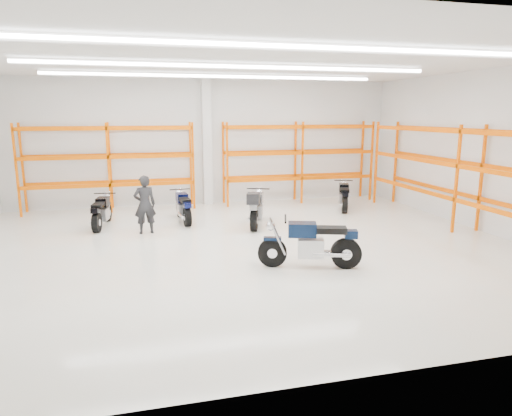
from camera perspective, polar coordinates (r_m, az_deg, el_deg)
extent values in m
plane|color=beige|center=(11.47, -1.82, -4.93)|extent=(14.00, 14.00, 0.00)
cube|color=silver|center=(16.93, -6.23, 8.14)|extent=(14.00, 0.02, 4.50)
cube|color=silver|center=(5.38, 11.74, 0.41)|extent=(14.00, 0.02, 4.50)
cube|color=silver|center=(14.26, 26.98, 6.29)|extent=(0.02, 12.00, 4.50)
cube|color=white|center=(11.06, -1.98, 18.02)|extent=(14.00, 12.00, 0.02)
cube|color=white|center=(8.16, 2.72, 19.58)|extent=(10.00, 0.22, 0.10)
cube|color=white|center=(11.53, -2.52, 17.26)|extent=(10.00, 0.22, 0.10)
cube|color=white|center=(14.47, -5.00, 16.09)|extent=(10.00, 0.22, 0.10)
cylinder|color=black|center=(9.97, 2.06, -5.59)|extent=(0.64, 0.31, 0.64)
cylinder|color=black|center=(10.06, 11.19, -5.60)|extent=(0.68, 0.38, 0.66)
cylinder|color=silver|center=(9.97, 2.06, -5.59)|extent=(0.25, 0.21, 0.21)
cylinder|color=silver|center=(10.06, 11.19, -5.60)|extent=(0.29, 0.27, 0.23)
cube|color=#0B1834|center=(9.88, 2.07, -3.83)|extent=(0.41, 0.27, 0.06)
cube|color=#B7B7BC|center=(9.95, 6.84, -4.94)|extent=(0.64, 0.53, 0.40)
cube|color=#A5A5AA|center=(10.01, 9.14, -5.54)|extent=(0.75, 0.34, 0.08)
cube|color=#0B1834|center=(9.83, 5.79, -2.69)|extent=(0.67, 0.52, 0.30)
cube|color=black|center=(9.88, 9.24, -2.72)|extent=(0.76, 0.51, 0.13)
cube|color=#0B1834|center=(9.95, 11.77, -3.20)|extent=(0.33, 0.31, 0.17)
cylinder|color=black|center=(9.77, 3.71, -1.34)|extent=(0.26, 0.72, 0.04)
sphere|color=silver|center=(9.81, 1.83, -2.28)|extent=(0.20, 0.20, 0.20)
cylinder|color=silver|center=(9.86, 9.48, -5.83)|extent=(0.79, 0.33, 0.10)
cylinder|color=black|center=(14.86, -18.01, -0.57)|extent=(0.20, 0.55, 0.54)
cylinder|color=black|center=(13.57, -19.30, -1.74)|extent=(0.25, 0.58, 0.56)
cylinder|color=silver|center=(14.86, -18.01, -0.57)|extent=(0.15, 0.20, 0.18)
cylinder|color=silver|center=(13.57, -19.30, -1.74)|extent=(0.21, 0.23, 0.20)
cube|color=black|center=(14.81, -18.08, 0.46)|extent=(0.19, 0.34, 0.05)
cube|color=#B7B7BC|center=(14.17, -18.68, -0.74)|extent=(0.40, 0.52, 0.34)
cube|color=#A5A5AA|center=(13.86, -18.99, -1.41)|extent=(0.21, 0.64, 0.07)
cube|color=black|center=(14.26, -18.61, 0.75)|extent=(0.39, 0.55, 0.25)
cube|color=black|center=(13.77, -19.11, 0.35)|extent=(0.37, 0.63, 0.11)
cube|color=black|center=(13.43, -19.48, -0.27)|extent=(0.23, 0.26, 0.14)
cylinder|color=black|center=(14.52, -18.38, 1.75)|extent=(0.63, 0.14, 0.03)
sphere|color=silver|center=(14.80, -18.10, 1.38)|extent=(0.17, 0.17, 0.17)
cylinder|color=silver|center=(13.86, -19.61, -1.45)|extent=(0.19, 0.68, 0.08)
cylinder|color=black|center=(14.96, -9.57, -0.05)|extent=(0.16, 0.56, 0.55)
cylinder|color=black|center=(13.63, -8.58, -1.13)|extent=(0.22, 0.58, 0.57)
cylinder|color=silver|center=(14.96, -9.57, -0.05)|extent=(0.15, 0.20, 0.18)
cylinder|color=silver|center=(13.63, -8.58, -1.13)|extent=(0.20, 0.22, 0.20)
cube|color=#0A0F3F|center=(14.91, -9.61, 0.99)|extent=(0.17, 0.34, 0.06)
cube|color=#B7B7BC|center=(14.25, -9.09, -0.17)|extent=(0.37, 0.51, 0.35)
cube|color=#A5A5AA|center=(13.93, -8.82, -0.82)|extent=(0.17, 0.65, 0.07)
cube|color=#0A0F3F|center=(14.34, -9.26, 1.33)|extent=(0.36, 0.54, 0.26)
cube|color=black|center=(13.84, -8.88, 0.97)|extent=(0.33, 0.63, 0.11)
cube|color=#0A0F3F|center=(13.48, -8.57, 0.37)|extent=(0.22, 0.26, 0.15)
cylinder|color=black|center=(14.61, -9.50, 2.32)|extent=(0.65, 0.09, 0.03)
sphere|color=silver|center=(14.90, -9.66, 1.92)|extent=(0.18, 0.18, 0.18)
cylinder|color=silver|center=(13.87, -9.40, -0.89)|extent=(0.14, 0.70, 0.08)
cylinder|color=black|center=(14.40, 0.37, -0.24)|extent=(0.32, 0.61, 0.60)
cylinder|color=black|center=(12.94, -0.24, -1.57)|extent=(0.38, 0.65, 0.62)
cylinder|color=silver|center=(14.40, 0.37, -0.24)|extent=(0.20, 0.24, 0.20)
cylinder|color=silver|center=(12.94, -0.24, -1.57)|extent=(0.26, 0.28, 0.22)
cube|color=gray|center=(14.35, 0.37, 0.93)|extent=(0.26, 0.39, 0.06)
cube|color=#B7B7BC|center=(13.62, 0.07, -0.42)|extent=(0.52, 0.61, 0.38)
cube|color=#A5A5AA|center=(13.27, -0.09, -1.19)|extent=(0.35, 0.70, 0.08)
cube|color=gray|center=(13.72, 0.14, 1.29)|extent=(0.51, 0.64, 0.28)
cube|color=black|center=(13.17, -0.09, 0.85)|extent=(0.51, 0.72, 0.12)
cube|color=gray|center=(12.78, -0.28, 0.14)|extent=(0.30, 0.32, 0.16)
cylinder|color=black|center=(14.02, 0.27, 2.43)|extent=(0.67, 0.27, 0.04)
sphere|color=silver|center=(14.34, 0.38, 1.99)|extent=(0.19, 0.19, 0.19)
cylinder|color=silver|center=(13.25, -0.80, -1.21)|extent=(0.34, 0.74, 0.09)
cube|color=black|center=(12.61, -0.34, 1.20)|extent=(0.45, 0.47, 0.30)
cylinder|color=black|center=(16.93, 10.75, 1.28)|extent=(0.31, 0.56, 0.56)
cylinder|color=black|center=(15.56, 11.04, 0.39)|extent=(0.37, 0.60, 0.58)
cylinder|color=silver|center=(16.93, 10.75, 1.28)|extent=(0.19, 0.22, 0.19)
cylinder|color=silver|center=(15.56, 11.04, 0.39)|extent=(0.25, 0.26, 0.20)
cube|color=black|center=(16.88, 10.79, 2.21)|extent=(0.25, 0.36, 0.06)
cube|color=#B7B7BC|center=(16.20, 10.91, 1.20)|extent=(0.49, 0.57, 0.35)
cube|color=#A5A5AA|center=(15.87, 10.97, 0.64)|extent=(0.34, 0.65, 0.07)
cube|color=black|center=(16.30, 10.92, 2.53)|extent=(0.48, 0.60, 0.26)
cube|color=black|center=(15.79, 11.03, 2.23)|extent=(0.48, 0.67, 0.11)
cube|color=black|center=(15.42, 11.11, 1.72)|extent=(0.28, 0.30, 0.15)
cylinder|color=black|center=(16.58, 10.89, 3.40)|extent=(0.62, 0.27, 0.03)
sphere|color=silver|center=(16.88, 10.81, 3.04)|extent=(0.18, 0.18, 0.18)
cylinder|color=silver|center=(15.82, 10.44, 0.63)|extent=(0.33, 0.68, 0.08)
imported|color=black|center=(12.97, -13.73, 0.41)|extent=(0.64, 0.47, 1.63)
cube|color=white|center=(16.76, -6.15, 8.10)|extent=(0.32, 0.32, 4.50)
cube|color=#FF4100|center=(17.16, -27.14, 4.46)|extent=(0.07, 0.07, 3.00)
cube|color=#FF4100|center=(16.39, -27.75, 4.12)|extent=(0.07, 0.07, 3.00)
cube|color=#FF4100|center=(16.75, -17.75, 5.04)|extent=(0.07, 0.07, 3.00)
cube|color=#FF4100|center=(15.96, -17.92, 4.73)|extent=(0.07, 0.07, 3.00)
cube|color=#FF4100|center=(16.81, -8.15, 5.50)|extent=(0.07, 0.07, 3.00)
cube|color=#FF4100|center=(16.01, -7.85, 5.20)|extent=(0.07, 0.07, 3.00)
cube|color=#FF4100|center=(16.82, -17.64, 3.14)|extent=(5.60, 0.07, 0.12)
cube|color=#FF4100|center=(16.03, -17.80, 2.73)|extent=(5.60, 0.07, 0.12)
cube|color=#FF4100|center=(16.72, -17.83, 6.32)|extent=(5.60, 0.07, 0.12)
cube|color=#FF4100|center=(15.92, -18.01, 6.06)|extent=(5.60, 0.07, 0.12)
cube|color=#FF4100|center=(16.66, -18.04, 9.52)|extent=(5.60, 0.07, 0.12)
cube|color=#FF4100|center=(15.87, -18.22, 9.43)|extent=(5.60, 0.07, 0.12)
cube|color=#FF4100|center=(16.97, -4.10, 5.64)|extent=(0.07, 0.07, 3.00)
cube|color=#FF4100|center=(16.19, -3.61, 5.36)|extent=(0.07, 0.07, 3.00)
cube|color=#FF4100|center=(17.67, 4.92, 5.87)|extent=(0.07, 0.07, 3.00)
cube|color=#FF4100|center=(16.92, 5.80, 5.60)|extent=(0.07, 0.07, 3.00)
cube|color=#FF4100|center=(18.76, 13.08, 5.95)|extent=(0.07, 0.07, 3.00)
cube|color=#FF4100|center=(18.06, 14.24, 5.68)|extent=(0.07, 0.07, 3.00)
cube|color=#FF4100|center=(17.73, 4.89, 4.06)|extent=(5.60, 0.07, 0.12)
cube|color=#FF4100|center=(16.99, 5.76, 3.71)|extent=(5.60, 0.07, 0.12)
cube|color=#FF4100|center=(17.63, 4.94, 7.08)|extent=(5.60, 0.07, 0.12)
cube|color=#FF4100|center=(16.88, 5.83, 6.86)|extent=(5.60, 0.07, 0.12)
cube|color=#FF4100|center=(17.58, 5.00, 10.13)|extent=(5.60, 0.07, 0.12)
cube|color=#FF4100|center=(16.83, 5.90, 10.04)|extent=(5.60, 0.07, 0.12)
cube|color=#FF4100|center=(14.25, 26.33, 3.31)|extent=(0.07, 0.07, 3.00)
cube|color=#FF4100|center=(13.75, 23.78, 3.26)|extent=(0.07, 0.07, 3.00)
cube|color=#FF4100|center=(17.89, 17.04, 5.47)|extent=(0.07, 0.07, 3.00)
cube|color=#FF4100|center=(17.49, 14.78, 5.47)|extent=(0.07, 0.07, 3.00)
cube|color=#FF4100|center=(14.33, 26.13, 1.08)|extent=(0.07, 9.00, 0.12)
cube|color=#FF4100|center=(13.83, 23.59, 0.96)|extent=(0.07, 9.00, 0.12)
cube|color=#FF4100|center=(14.21, 26.47, 4.80)|extent=(0.07, 9.00, 0.12)
cube|color=#FF4100|center=(13.71, 23.91, 4.81)|extent=(0.07, 9.00, 0.12)
cube|color=#FF4100|center=(14.15, 26.82, 8.57)|extent=(0.07, 9.00, 0.12)
cube|color=#FF4100|center=(13.64, 24.24, 8.72)|extent=(0.07, 9.00, 0.12)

